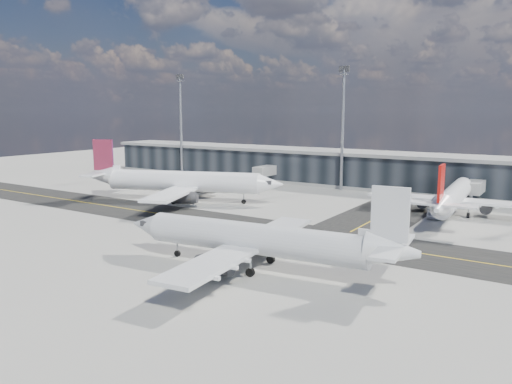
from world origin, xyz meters
TOP-DOWN VIEW (x-y plane):
  - ground at (0.00, 0.00)m, footprint 300.00×300.00m
  - taxiway_lanes at (3.91, 10.74)m, footprint 180.00×63.00m
  - terminal_concourse at (0.04, 54.93)m, footprint 152.00×19.80m
  - floodlight_masts at (0.00, 48.00)m, footprint 102.50×0.70m
  - airliner_af at (-21.97, 15.80)m, footprint 41.55×35.91m
  - airliner_redtail at (28.79, 31.19)m, footprint 30.87×36.20m
  - airliner_near at (15.85, -13.41)m, footprint 37.48×32.03m
  - baggage_tug at (10.35, -5.73)m, footprint 3.36×2.36m
  - service_van at (26.49, 28.24)m, footprint 4.07×6.51m

SIDE VIEW (x-z plane):
  - ground at x=0.00m, z-range 0.00..0.00m
  - taxiway_lanes at x=3.91m, z-range -0.01..0.03m
  - service_van at x=26.49m, z-range 0.00..1.68m
  - baggage_tug at x=10.35m, z-range 0.00..1.92m
  - airliner_redtail at x=28.79m, z-range -1.82..8.90m
  - airliner_near at x=15.85m, z-range -1.88..9.21m
  - terminal_concourse at x=0.04m, z-range -0.31..8.49m
  - airliner_af at x=-21.97m, z-range -2.16..10.55m
  - floodlight_masts at x=0.00m, z-range 1.16..30.06m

